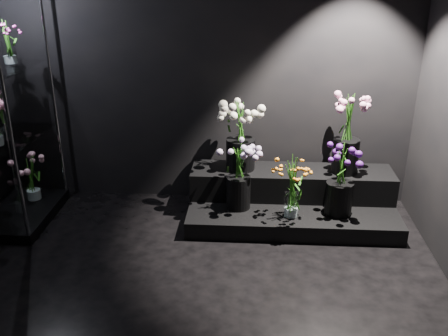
{
  "coord_description": "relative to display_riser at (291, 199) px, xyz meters",
  "views": [
    {
      "loc": [
        0.48,
        -2.67,
        2.28
      ],
      "look_at": [
        0.24,
        1.2,
        0.65
      ],
      "focal_mm": 40.0,
      "sensor_mm": 36.0,
      "label": 1
    }
  ],
  "objects": [
    {
      "name": "bouquet_lilac",
      "position": [
        -0.5,
        -0.17,
        0.35
      ],
      "size": [
        0.4,
        0.4,
        0.62
      ],
      "rotation": [
        0.0,
        0.0,
        0.13
      ],
      "color": "black",
      "rests_on": "display_riser"
    },
    {
      "name": "display_case",
      "position": [
        -2.55,
        -0.22,
        0.87
      ],
      "size": [
        0.57,
        0.95,
        2.1
      ],
      "color": "black",
      "rests_on": "floor"
    },
    {
      "name": "bouquet_purple",
      "position": [
        0.4,
        -0.23,
        0.34
      ],
      "size": [
        0.38,
        0.38,
        0.66
      ],
      "rotation": [
        0.0,
        0.0,
        -0.28
      ],
      "color": "black",
      "rests_on": "display_riser"
    },
    {
      "name": "bouquet_case_base_pink",
      "position": [
        -2.52,
        0.01,
        0.16
      ],
      "size": [
        0.39,
        0.39,
        0.45
      ],
      "rotation": [
        0.0,
        0.0,
        0.42
      ],
      "color": "white",
      "rests_on": "display_case"
    },
    {
      "name": "display_riser",
      "position": [
        0.0,
        0.0,
        0.0
      ],
      "size": [
        1.92,
        0.85,
        0.43
      ],
      "color": "black",
      "rests_on": "floor"
    },
    {
      "name": "bouquet_case_magenta",
      "position": [
        -2.51,
        -0.04,
        1.45
      ],
      "size": [
        0.28,
        0.28,
        0.36
      ],
      "rotation": [
        0.0,
        0.0,
        0.36
      ],
      "color": "white",
      "rests_on": "display_case"
    },
    {
      "name": "wall_back",
      "position": [
        -0.86,
        0.38,
        1.22
      ],
      "size": [
        4.0,
        0.0,
        4.0
      ],
      "primitive_type": "plane",
      "rotation": [
        1.57,
        0.0,
        0.0
      ],
      "color": "black",
      "rests_on": "floor"
    },
    {
      "name": "bouquet_cream_roses",
      "position": [
        -0.49,
        0.12,
        0.63
      ],
      "size": [
        0.53,
        0.53,
        0.65
      ],
      "rotation": [
        0.0,
        0.0,
        -0.32
      ],
      "color": "black",
      "rests_on": "display_riser"
    },
    {
      "name": "floor",
      "position": [
        -0.86,
        -1.62,
        -0.18
      ],
      "size": [
        4.0,
        4.0,
        0.0
      ],
      "primitive_type": "plane",
      "color": "black",
      "rests_on": "ground"
    },
    {
      "name": "bouquet_orange_bells",
      "position": [
        -0.02,
        -0.31,
        0.27
      ],
      "size": [
        0.3,
        0.3,
        0.56
      ],
      "rotation": [
        0.0,
        0.0,
        -0.28
      ],
      "color": "white",
      "rests_on": "display_riser"
    },
    {
      "name": "bouquet_pink_roses",
      "position": [
        0.48,
        0.1,
        0.69
      ],
      "size": [
        0.45,
        0.45,
        0.76
      ],
      "rotation": [
        0.0,
        0.0,
        0.23
      ],
      "color": "black",
      "rests_on": "display_riser"
    }
  ]
}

